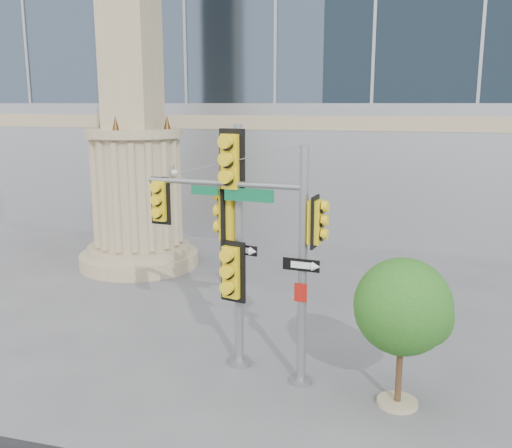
# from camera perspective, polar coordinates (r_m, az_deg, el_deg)

# --- Properties ---
(ground) EXTENTS (120.00, 120.00, 0.00)m
(ground) POSITION_cam_1_polar(r_m,az_deg,el_deg) (12.13, -5.28, -17.70)
(ground) COLOR #545456
(ground) RESTS_ON ground
(monument) EXTENTS (4.40, 4.40, 16.60)m
(monument) POSITION_cam_1_polar(r_m,az_deg,el_deg) (21.25, -12.16, 10.42)
(monument) COLOR tan
(monument) RESTS_ON ground
(main_signal_pole) EXTENTS (4.00, 0.74, 5.18)m
(main_signal_pole) POSITION_cam_1_polar(r_m,az_deg,el_deg) (12.14, 0.51, -1.30)
(main_signal_pole) COLOR slate
(main_signal_pole) RESTS_ON ground
(secondary_signal_pole) EXTENTS (0.96, 0.86, 5.56)m
(secondary_signal_pole) POSITION_cam_1_polar(r_m,az_deg,el_deg) (12.61, -2.27, -0.53)
(secondary_signal_pole) COLOR slate
(secondary_signal_pole) RESTS_ON ground
(street_tree) EXTENTS (1.97, 1.92, 3.06)m
(street_tree) POSITION_cam_1_polar(r_m,az_deg,el_deg) (11.66, 14.62, -8.37)
(street_tree) COLOR tan
(street_tree) RESTS_ON ground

